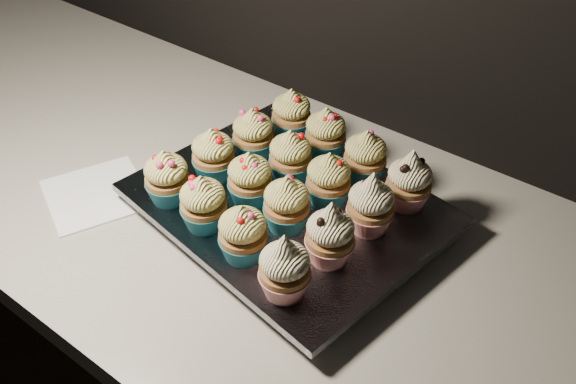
# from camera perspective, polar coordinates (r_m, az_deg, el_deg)

# --- Properties ---
(cabinet) EXTENTS (2.40, 0.60, 0.86)m
(cabinet) POSITION_cam_1_polar(r_m,az_deg,el_deg) (1.37, -7.84, -13.47)
(cabinet) COLOR black
(cabinet) RESTS_ON ground
(worktop) EXTENTS (2.44, 0.64, 0.04)m
(worktop) POSITION_cam_1_polar(r_m,az_deg,el_deg) (1.05, -9.98, 1.39)
(worktop) COLOR beige
(worktop) RESTS_ON cabinet
(napkin) EXTENTS (0.19, 0.19, 0.00)m
(napkin) POSITION_cam_1_polar(r_m,az_deg,el_deg) (1.01, -16.66, -0.19)
(napkin) COLOR white
(napkin) RESTS_ON worktop
(baking_tray) EXTENTS (0.42, 0.34, 0.02)m
(baking_tray) POSITION_cam_1_polar(r_m,az_deg,el_deg) (0.92, 0.00, -1.86)
(baking_tray) COLOR black
(baking_tray) RESTS_ON worktop
(foil_lining) EXTENTS (0.46, 0.38, 0.01)m
(foil_lining) POSITION_cam_1_polar(r_m,az_deg,el_deg) (0.91, 0.00, -1.06)
(foil_lining) COLOR silver
(foil_lining) RESTS_ON baking_tray
(cupcake_0) EXTENTS (0.06, 0.06, 0.08)m
(cupcake_0) POSITION_cam_1_polar(r_m,az_deg,el_deg) (0.90, -10.72, 1.26)
(cupcake_0) COLOR #1C7184
(cupcake_0) RESTS_ON foil_lining
(cupcake_1) EXTENTS (0.06, 0.06, 0.08)m
(cupcake_1) POSITION_cam_1_polar(r_m,az_deg,el_deg) (0.85, -7.55, -1.02)
(cupcake_1) COLOR #1C7184
(cupcake_1) RESTS_ON foil_lining
(cupcake_2) EXTENTS (0.06, 0.06, 0.08)m
(cupcake_2) POSITION_cam_1_polar(r_m,az_deg,el_deg) (0.80, -4.04, -3.71)
(cupcake_2) COLOR #1C7184
(cupcake_2) RESTS_ON foil_lining
(cupcake_3) EXTENTS (0.06, 0.06, 0.10)m
(cupcake_3) POSITION_cam_1_polar(r_m,az_deg,el_deg) (0.76, -0.31, -6.81)
(cupcake_3) COLOR #B3181E
(cupcake_3) RESTS_ON foil_lining
(cupcake_4) EXTENTS (0.06, 0.06, 0.08)m
(cupcake_4) POSITION_cam_1_polar(r_m,az_deg,el_deg) (0.93, -6.67, 3.29)
(cupcake_4) COLOR #1C7184
(cupcake_4) RESTS_ON foil_lining
(cupcake_5) EXTENTS (0.06, 0.06, 0.08)m
(cupcake_5) POSITION_cam_1_polar(r_m,az_deg,el_deg) (0.89, -3.42, 1.14)
(cupcake_5) COLOR #1C7184
(cupcake_5) RESTS_ON foil_lining
(cupcake_6) EXTENTS (0.06, 0.06, 0.08)m
(cupcake_6) POSITION_cam_1_polar(r_m,az_deg,el_deg) (0.84, -0.13, -1.11)
(cupcake_6) COLOR #1C7184
(cupcake_6) RESTS_ON foil_lining
(cupcake_7) EXTENTS (0.06, 0.06, 0.10)m
(cupcake_7) POSITION_cam_1_polar(r_m,az_deg,el_deg) (0.80, 3.76, -3.86)
(cupcake_7) COLOR #B3181E
(cupcake_7) RESTS_ON foil_lining
(cupcake_8) EXTENTS (0.06, 0.06, 0.08)m
(cupcake_8) POSITION_cam_1_polar(r_m,az_deg,el_deg) (0.97, -3.13, 5.11)
(cupcake_8) COLOR #1C7184
(cupcake_8) RESTS_ON foil_lining
(cupcake_9) EXTENTS (0.06, 0.06, 0.08)m
(cupcake_9) POSITION_cam_1_polar(r_m,az_deg,el_deg) (0.92, 0.21, 3.16)
(cupcake_9) COLOR #1C7184
(cupcake_9) RESTS_ON foil_lining
(cupcake_10) EXTENTS (0.06, 0.06, 0.08)m
(cupcake_10) POSITION_cam_1_polar(r_m,az_deg,el_deg) (0.88, 3.62, 1.09)
(cupcake_10) COLOR #1C7184
(cupcake_10) RESTS_ON foil_lining
(cupcake_11) EXTENTS (0.06, 0.06, 0.10)m
(cupcake_11) POSITION_cam_1_polar(r_m,az_deg,el_deg) (0.85, 7.35, -1.15)
(cupcake_11) COLOR #B3181E
(cupcake_11) RESTS_ON foil_lining
(cupcake_12) EXTENTS (0.06, 0.06, 0.08)m
(cupcake_12) POSITION_cam_1_polar(r_m,az_deg,el_deg) (1.02, 0.30, 6.92)
(cupcake_12) COLOR #1C7184
(cupcake_12) RESTS_ON foil_lining
(cupcake_13) EXTENTS (0.06, 0.06, 0.08)m
(cupcake_13) POSITION_cam_1_polar(r_m,az_deg,el_deg) (0.97, 3.35, 5.21)
(cupcake_13) COLOR #1C7184
(cupcake_13) RESTS_ON foil_lining
(cupcake_14) EXTENTS (0.06, 0.06, 0.08)m
(cupcake_14) POSITION_cam_1_polar(r_m,az_deg,el_deg) (0.93, 6.86, 3.11)
(cupcake_14) COLOR #1C7184
(cupcake_14) RESTS_ON foil_lining
(cupcake_15) EXTENTS (0.06, 0.06, 0.10)m
(cupcake_15) POSITION_cam_1_polar(r_m,az_deg,el_deg) (0.89, 10.70, 0.92)
(cupcake_15) COLOR #B3181E
(cupcake_15) RESTS_ON foil_lining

